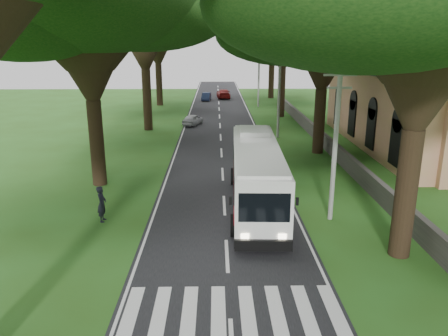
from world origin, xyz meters
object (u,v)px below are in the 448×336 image
Objects in this scene: coach_bus at (256,173)px; pole_mid at (279,94)px; church at (434,91)px; pole_far at (259,77)px; distant_car_b at (206,97)px; distant_car_c at (223,94)px; pole_near at (336,141)px; distant_car_a at (193,120)px; pedestrian at (102,204)px.

pole_mid is at bearing 80.40° from coach_bus.
pole_far is (-12.36, 24.45, -0.73)m from church.
church reaches higher than distant_car_b.
church reaches higher than distant_car_c.
pole_mid is 30.22m from distant_car_c.
coach_bus is (-16.08, -13.56, -3.01)m from church.
pole_near is 2.28× the size of distant_car_a.
distant_car_a is at bearing -122.00° from pole_far.
distant_car_c is (-17.06, 34.11, -4.16)m from church.
pedestrian reaches higher than distant_car_c.
church is 3.00× the size of pole_near.
distant_car_c is (-4.70, 49.66, -3.43)m from pole_near.
distant_car_b is 1.88× the size of pedestrian.
pole_near is at bearing -90.00° from pole_far.
coach_bus reaches higher than distant_car_a.
pole_near is at bearing -26.09° from coach_bus.
distant_car_a is at bearing 107.85° from pole_near.
coach_bus is (-3.72, -38.01, -2.28)m from pole_far.
pole_far is 1.61× the size of distant_car_c.
church is 21.25m from coach_bus.
pole_near is at bearing -90.00° from pole_mid.
church is 12.69× the size of pedestrian.
distant_car_a is 0.71× the size of distant_car_c.
pole_mid is 1.61× the size of distant_car_c.
church is at bearing -19.81° from pole_mid.
pole_far reaches higher than coach_bus.
distant_car_c is (-0.98, 47.67, -1.15)m from coach_bus.
church is at bearing 42.20° from coach_bus.
church is 3.00× the size of pole_far.
distant_car_a is at bearing -88.42° from distant_car_b.
pole_mid reaches higher than distant_car_a.
pedestrian is at bearing -163.70° from coach_bus.
church is 3.00× the size of pole_mid.
pole_far is 41.90m from pedestrian.
pole_near is 27.96m from distant_car_a.
coach_bus is (-3.72, -18.01, -2.28)m from pole_mid.
coach_bus is 6.39× the size of pedestrian.
distant_car_a is 0.99× the size of distant_car_b.
pole_mid is 2.28× the size of distant_car_a.
pole_near reaches higher than distant_car_b.
pole_far is at bearing 86.48° from coach_bus.
church is 27.41m from pole_far.
pole_mid is (0.00, 20.00, 0.00)m from pole_near.
coach_bus is at bearing -80.69° from distant_car_b.
church is at bearing -53.16° from distant_car_b.
distant_car_c reaches higher than distant_car_b.
coach_bus reaches higher than distant_car_b.
coach_bus is 8.41m from pedestrian.
distant_car_a is 23.57m from distant_car_c.
distant_car_b is at bearing 98.99° from pole_near.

